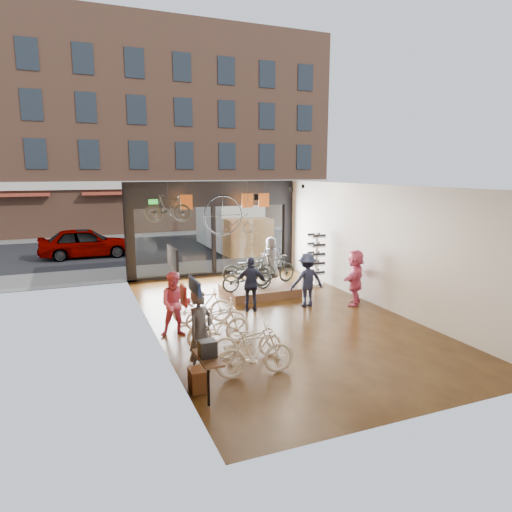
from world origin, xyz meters
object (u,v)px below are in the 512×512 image
customer_0 (200,332)px  floor_bike_2 (248,340)px  floor_bike_5 (203,306)px  sunglasses_rack (316,260)px  display_bike_mid (275,269)px  customer_5 (355,277)px  customer_4 (271,258)px  customer_1 (176,304)px  hung_bike (168,208)px  street_car (86,242)px  display_bike_left (247,277)px  floor_bike_3 (219,326)px  floor_bike_4 (216,315)px  customer_3 (307,280)px  box_truck (234,225)px  penny_farthing (231,216)px  floor_bike_1 (255,353)px  display_bike_right (249,268)px  display_platform (259,290)px  customer_2 (251,284)px

customer_0 → floor_bike_2: bearing=-16.5°
floor_bike_5 → sunglasses_rack: 5.67m
display_bike_mid → customer_0: customer_0 is taller
customer_5 → sunglasses_rack: sunglasses_rack is taller
display_bike_mid → customer_4: 2.03m
customer_1 → hung_bike: 5.18m
street_car → display_bike_left: street_car is taller
floor_bike_3 → floor_bike_4: floor_bike_3 is taller
customer_3 → hung_bike: 5.49m
box_truck → customer_1: box_truck is taller
penny_farthing → sunglasses_rack: bearing=-36.9°
box_truck → customer_5: 10.84m
display_bike_left → sunglasses_rack: size_ratio=0.90×
customer_4 → street_car: bearing=-43.4°
box_truck → floor_bike_1: size_ratio=4.16×
display_bike_right → customer_0: customer_0 is taller
street_car → customer_5: (7.63, -11.83, 0.15)m
display_bike_right → floor_bike_1: bearing=174.0°
customer_3 → display_bike_mid: bearing=-81.7°
street_car → box_truck: size_ratio=0.62×
display_platform → display_bike_right: size_ratio=1.27×
floor_bike_4 → customer_3: (3.32, 1.05, 0.43)m
floor_bike_4 → customer_0: size_ratio=0.88×
floor_bike_1 → hung_bike: 8.00m
display_bike_mid → penny_farthing: penny_farthing is taller
floor_bike_2 → customer_2: customer_2 is taller
display_bike_left → customer_5: (2.97, -1.83, 0.12)m
floor_bike_5 → customer_0: 3.25m
customer_3 → customer_5: customer_5 is taller
display_bike_left → penny_farthing: 3.28m
floor_bike_3 → customer_2: customer_2 is taller
floor_bike_3 → street_car: bearing=3.7°
display_bike_right → customer_3: 2.69m
customer_0 → street_car: bearing=62.5°
penny_farthing → floor_bike_1: bearing=-105.8°
street_car → customer_1: size_ratio=2.56×
customer_4 → floor_bike_2: bearing=67.8°
box_truck → penny_farthing: (-2.34, -6.25, 1.12)m
floor_bike_5 → customer_1: 1.20m
display_bike_left → display_bike_right: size_ratio=0.93×
display_bike_mid → customer_5: customer_5 is taller
floor_bike_4 → customer_1: customer_1 is taller
floor_bike_2 → floor_bike_5: floor_bike_5 is taller
box_truck → customer_2: bearing=-106.7°
box_truck → penny_farthing: bearing=-110.5°
floor_bike_3 → display_bike_right: display_bike_right is taller
customer_2 → customer_5: 3.36m
customer_2 → display_bike_left: bearing=-84.2°
customer_0 → display_platform: bearing=22.0°
customer_1 → customer_5: bearing=17.7°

